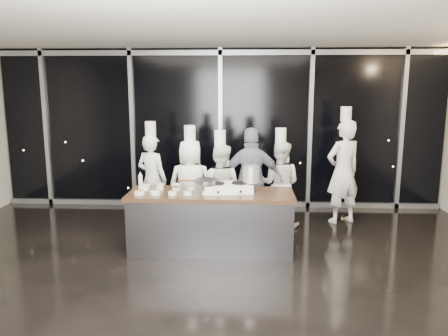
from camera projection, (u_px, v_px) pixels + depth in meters
The scene contains 15 objects.
ground at pixel (206, 275), 5.78m from camera, with size 9.00×9.00×0.00m, color black.
room_shell at pixel (219, 104), 5.35m from camera, with size 9.02×7.02×3.21m.
window_wall at pixel (220, 129), 8.85m from camera, with size 8.90×0.11×3.20m.
demo_counter at pixel (211, 221), 6.58m from camera, with size 2.46×0.86×0.90m.
stove at pixel (228, 187), 6.54m from camera, with size 0.76×0.53×0.14m.
frying_pan at pixel (205, 181), 6.48m from camera, with size 0.61×0.38×0.06m.
stock_pot at pixel (251, 174), 6.52m from camera, with size 0.25×0.25×0.25m, color #BABBBD.
prep_bowls at pixel (167, 189), 6.58m from camera, with size 1.17×0.69×0.05m.
squeeze_bottle at pixel (140, 179), 6.86m from camera, with size 0.06×0.06×0.24m.
chef_far_left at pixel (152, 178), 7.81m from camera, with size 0.70×0.60×1.85m.
chef_left at pixel (191, 185), 7.37m from camera, with size 0.79×0.52×1.82m.
chef_center at pixel (220, 188), 7.37m from camera, with size 0.85×0.73×1.74m.
guest at pixel (252, 180), 7.40m from camera, with size 1.07×0.50×1.78m.
chef_right at pixel (280, 183), 7.69m from camera, with size 0.86×0.75×1.75m.
chef_side at pixel (343, 171), 7.85m from camera, with size 0.81×0.70×2.11m.
Camera 1 is at (0.50, -5.40, 2.46)m, focal length 35.00 mm.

